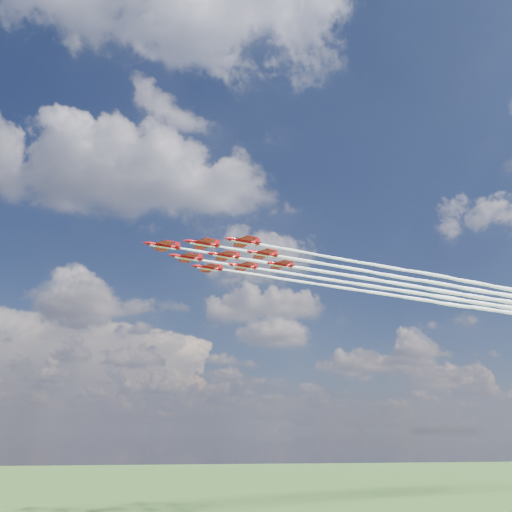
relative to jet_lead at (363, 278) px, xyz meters
The scene contains 9 objects.
jet_lead is the anchor object (origin of this frame).
jet_row2_port 12.59m from the jet_lead, 15.99° to the right, with size 153.30×56.88×2.97m.
jet_row2_starb 12.59m from the jet_lead, 54.20° to the left, with size 153.30×56.88×2.97m.
jet_row3_port 25.17m from the jet_lead, 15.99° to the right, with size 153.30×56.88×2.97m.
jet_row3_centre 20.60m from the jet_lead, 19.10° to the left, with size 153.30×56.88×2.97m.
jet_row3_starb 25.17m from the jet_lead, 54.20° to the left, with size 153.30×56.88×2.97m.
jet_row4_port 31.73m from the jet_lead, ahead, with size 153.30×56.88×2.97m.
jet_row4_starb 31.73m from the jet_lead, 32.29° to the left, with size 153.30×56.88×2.97m.
jet_tail 41.20m from the jet_lead, 19.10° to the left, with size 153.30×56.88×2.97m.
Camera 1 is at (-6.40, -155.76, 26.37)m, focal length 35.00 mm.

